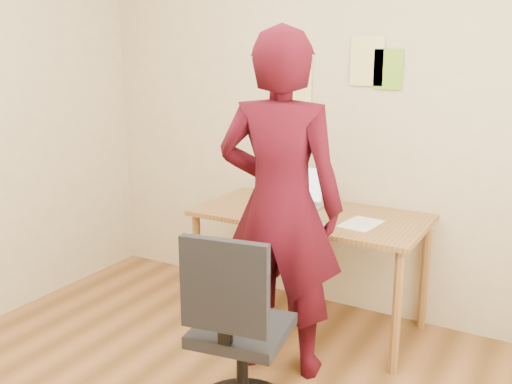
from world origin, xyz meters
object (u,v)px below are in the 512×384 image
Objects in this scene: laptop at (293,198)px; office_chair at (237,342)px; phone at (322,225)px; person at (280,207)px; desk at (310,226)px.

laptop is 0.42× the size of office_chair.
laptop reaches higher than phone.
person reaches higher than laptop.
phone is 0.38m from person.
desk is 3.52× the size of laptop.
desk is at bearing -94.38° from person.
laptop reaches higher than desk.
phone is (0.17, -0.21, 0.09)m from desk.
desk is 0.28m from phone.
desk is 0.76× the size of person.
phone is 0.14× the size of office_chair.
office_chair is at bearing -83.37° from desk.
laptop is 3.02× the size of phone.
phone is (0.32, -0.28, -0.05)m from laptop.
office_chair reaches higher than desk.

